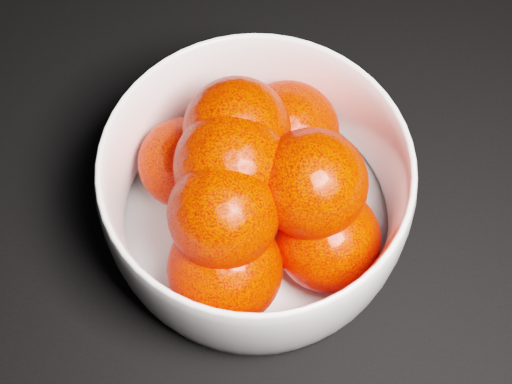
# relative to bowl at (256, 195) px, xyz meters

# --- Properties ---
(bowl) EXTENTS (0.21, 0.21, 0.10)m
(bowl) POSITION_rel_bowl_xyz_m (0.00, 0.00, 0.00)
(bowl) COLOR white
(bowl) RESTS_ON ground
(orange_pile) EXTENTS (0.17, 0.18, 0.12)m
(orange_pile) POSITION_rel_bowl_xyz_m (-0.00, -0.00, 0.02)
(orange_pile) COLOR #FF1900
(orange_pile) RESTS_ON bowl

